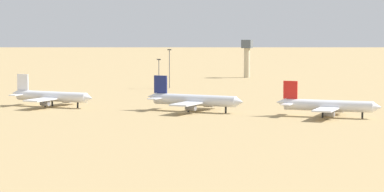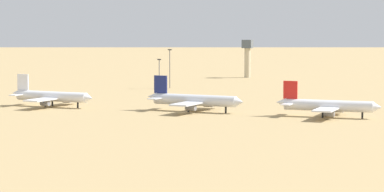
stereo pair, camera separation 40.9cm
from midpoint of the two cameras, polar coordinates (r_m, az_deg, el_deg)
ground at (r=308.57m, az=-0.53°, el=-1.03°), size 4000.00×4000.00×0.00m
parked_jet_white_2 at (r=331.83m, az=-8.79°, el=-0.02°), size 34.59×29.36×11.43m
parked_jet_navy_3 at (r=311.14m, az=0.09°, el=-0.26°), size 36.15×30.69×11.95m
parked_jet_red_4 at (r=296.54m, az=8.37°, el=-0.60°), size 34.47×28.97×11.39m
control_tower at (r=490.94m, az=3.41°, el=2.58°), size 5.20×5.20×20.22m
light_pole_west at (r=414.95m, az=-1.44°, el=1.88°), size 1.80×0.50×17.72m
light_pole_east at (r=413.67m, az=-2.10°, el=1.56°), size 1.80×0.50×13.38m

